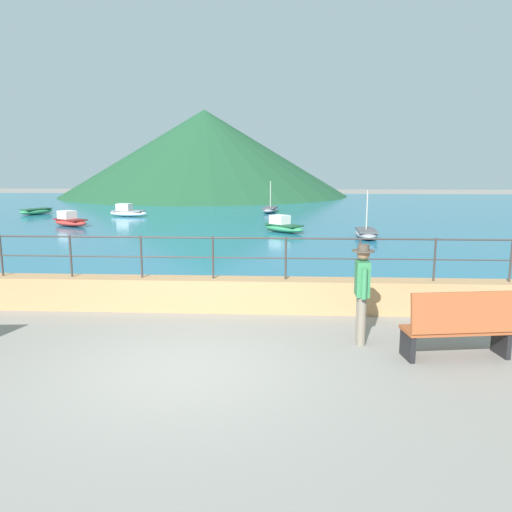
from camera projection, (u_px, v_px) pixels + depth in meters
name	position (u px, v px, depth m)	size (l,w,h in m)	color
ground_plane	(185.00, 369.00, 7.66)	(120.00, 120.00, 0.00)	gray
promenade_wall	(214.00, 294.00, 10.74)	(20.00, 0.56, 0.70)	tan
railing	(213.00, 250.00, 10.57)	(18.44, 0.04, 0.90)	#383330
lake_water	(261.00, 212.00, 33.04)	(64.00, 44.32, 0.06)	#236B89
hill_main	(205.00, 153.00, 50.93)	(28.89, 28.89, 8.59)	#1E4C2D
bench_far	(459.00, 325.00, 7.97)	(1.76, 0.80, 1.13)	#9E4C28
person_walking	(362.00, 289.00, 8.61)	(0.38, 0.57, 1.75)	slate
boat_0	(70.00, 221.00, 25.34)	(2.42, 2.01, 0.76)	red
boat_1	(36.00, 211.00, 31.46)	(1.81, 2.46, 0.36)	#338C59
boat_2	(127.00, 212.00, 30.15)	(2.42, 1.27, 0.76)	white
boat_3	(270.00, 209.00, 32.67)	(1.22, 2.40, 2.01)	gray
boat_4	(366.00, 233.00, 21.12)	(1.00, 2.34, 1.99)	gray
boat_5	(283.00, 226.00, 23.04)	(2.27, 2.26, 0.76)	#338C59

